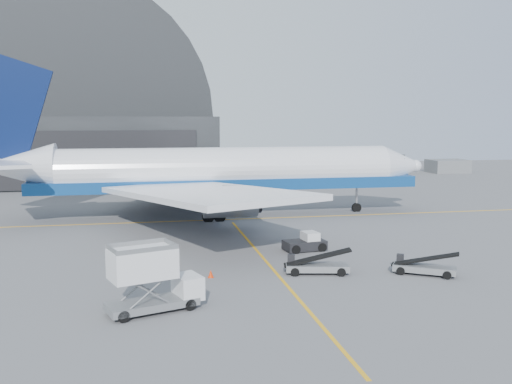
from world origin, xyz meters
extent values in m
plane|color=#565659|center=(0.00, 0.00, 0.00)|extent=(200.00, 200.00, 0.00)
cube|color=gold|center=(0.00, 20.00, 0.01)|extent=(80.00, 0.25, 0.02)
cube|color=gold|center=(0.00, -2.00, 0.01)|extent=(0.25, 40.00, 0.02)
cube|color=black|center=(-22.00, 65.00, 6.00)|extent=(50.00, 28.00, 12.00)
cube|color=black|center=(-22.00, 50.90, 5.00)|extent=(42.00, 0.40, 9.50)
cube|color=black|center=(38.00, 72.00, 0.00)|extent=(14.00, 8.00, 4.00)
cube|color=slate|center=(55.00, 68.00, 0.00)|extent=(8.00, 6.00, 2.80)
cylinder|color=white|center=(0.19, 22.51, 5.68)|extent=(39.30, 5.24, 5.24)
cone|color=white|center=(22.24, 22.51, 5.68)|extent=(4.80, 5.24, 5.24)
sphere|color=white|center=(24.42, 22.51, 5.68)|extent=(1.53, 1.53, 1.53)
cone|color=white|center=(-23.29, 22.51, 6.33)|extent=(7.64, 5.24, 5.24)
cube|color=black|center=(20.93, 22.51, 6.33)|extent=(2.84, 2.40, 0.76)
cube|color=navy|center=(0.19, 22.51, 3.98)|extent=(45.85, 5.29, 1.31)
cube|color=white|center=(-4.18, 9.41, 4.59)|extent=(20.13, 26.77, 1.59)
cube|color=white|center=(-4.18, 35.61, 4.59)|extent=(20.13, 26.77, 1.59)
cube|color=white|center=(-23.83, 17.60, 6.99)|extent=(6.68, 9.14, 0.38)
cube|color=white|center=(-23.83, 27.43, 6.99)|extent=(6.68, 9.14, 0.38)
cube|color=#08153E|center=(-24.38, 22.51, 12.77)|extent=(10.12, 0.55, 12.58)
cylinder|color=gray|center=(-0.91, 13.78, 2.84)|extent=(5.68, 2.95, 2.95)
cylinder|color=gray|center=(-0.91, 31.25, 2.84)|extent=(5.68, 2.95, 2.95)
cylinder|color=#A5A5AA|center=(16.56, 22.51, 1.53)|extent=(0.31, 0.31, 3.06)
cylinder|color=black|center=(16.56, 22.51, 0.49)|extent=(1.20, 0.38, 1.20)
cylinder|color=black|center=(-2.00, 19.02, 0.60)|extent=(1.42, 0.49, 1.42)
cylinder|color=black|center=(-2.00, 26.01, 0.60)|extent=(1.42, 0.49, 1.42)
cube|color=slate|center=(-9.42, -10.67, 0.50)|extent=(5.88, 3.85, 0.46)
cube|color=silver|center=(-7.19, -9.90, 1.23)|extent=(2.06, 2.46, 1.46)
cube|color=black|center=(-6.54, -9.67, 1.46)|extent=(0.64, 1.66, 0.82)
cube|color=silver|center=(-9.94, -10.85, 3.09)|extent=(4.36, 3.40, 1.82)
cylinder|color=black|center=(-7.13, -10.89, 0.36)|extent=(0.78, 0.50, 0.73)
cylinder|color=black|center=(-7.76, -9.09, 0.36)|extent=(0.78, 0.50, 0.73)
cylinder|color=black|center=(-11.09, -12.26, 0.36)|extent=(0.78, 0.50, 0.73)
cylinder|color=black|center=(-11.72, -10.46, 0.36)|extent=(0.78, 0.50, 0.73)
cube|color=black|center=(4.21, 3.22, 0.50)|extent=(3.90, 2.54, 0.82)
cube|color=silver|center=(4.75, 3.30, 1.23)|extent=(1.51, 1.81, 0.82)
cylinder|color=black|center=(5.61, 2.52, 0.36)|extent=(0.86, 0.44, 0.82)
cylinder|color=black|center=(5.32, 4.31, 0.36)|extent=(0.86, 0.44, 0.82)
cylinder|color=black|center=(3.09, 2.12, 0.36)|extent=(0.86, 0.44, 0.82)
cylinder|color=black|center=(2.81, 3.92, 0.36)|extent=(0.86, 0.44, 0.82)
cube|color=slate|center=(3.03, -4.38, 0.49)|extent=(5.00, 2.55, 0.49)
cube|color=black|center=(3.03, -4.38, 1.25)|extent=(5.19, 2.08, 1.38)
cube|color=black|center=(1.24, -3.40, 1.03)|extent=(0.62, 0.53, 0.65)
cylinder|color=black|center=(4.58, -5.47, 0.33)|extent=(0.69, 0.40, 0.65)
cylinder|color=black|center=(4.88, -3.98, 0.33)|extent=(0.69, 0.40, 0.65)
cylinder|color=black|center=(1.18, -4.77, 0.33)|extent=(0.69, 0.40, 0.65)
cylinder|color=black|center=(1.49, -3.28, 0.33)|extent=(0.69, 0.40, 0.65)
cube|color=slate|center=(10.90, -6.22, 0.47)|extent=(4.71, 3.74, 0.47)
cube|color=black|center=(10.90, -6.22, 1.20)|extent=(4.69, 3.45, 1.33)
cube|color=black|center=(9.61, -4.75, 0.99)|extent=(0.66, 0.63, 0.62)
cylinder|color=black|center=(11.93, -7.72, 0.31)|extent=(0.67, 0.55, 0.62)
cylinder|color=black|center=(12.69, -6.48, 0.31)|extent=(0.67, 0.55, 0.62)
cylinder|color=black|center=(9.10, -5.97, 0.31)|extent=(0.67, 0.55, 0.62)
cylinder|color=black|center=(9.87, -4.73, 0.31)|extent=(0.67, 0.55, 0.62)
cube|color=red|center=(-5.04, -3.86, 0.02)|extent=(0.40, 0.40, 0.03)
cone|color=red|center=(-5.04, -3.86, 0.29)|extent=(0.40, 0.40, 0.58)
camera|label=1|loc=(-9.70, -44.85, 11.75)|focal=40.00mm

